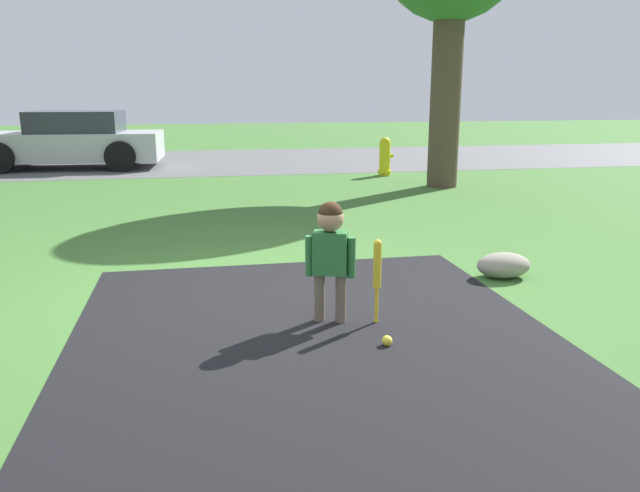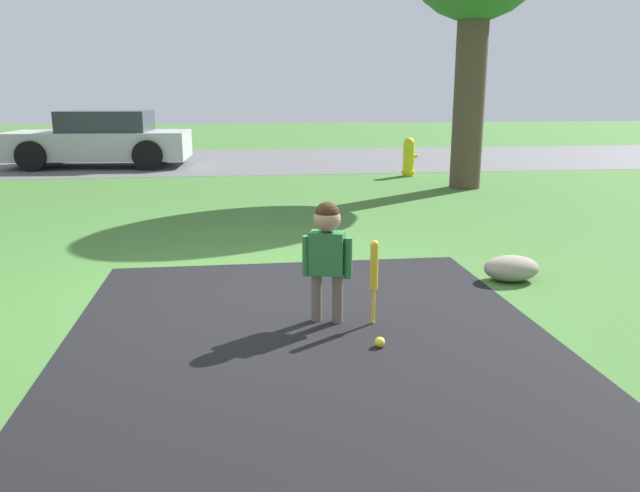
# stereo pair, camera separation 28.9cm
# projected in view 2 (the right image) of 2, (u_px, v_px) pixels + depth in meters

# --- Properties ---
(ground_plane) EXTENTS (60.00, 60.00, 0.00)m
(ground_plane) POSITION_uv_depth(u_px,v_px,m) (241.00, 296.00, 5.33)
(ground_plane) COLOR #3D6B2D
(driveway_strip) EXTENTS (3.44, 7.00, 0.01)m
(driveway_strip) POSITION_uv_depth(u_px,v_px,m) (346.00, 456.00, 2.98)
(driveway_strip) COLOR black
(driveway_strip) RESTS_ON ground
(street_strip) EXTENTS (40.00, 6.00, 0.01)m
(street_strip) POSITION_uv_depth(u_px,v_px,m) (237.00, 160.00, 15.79)
(street_strip) COLOR #59595B
(street_strip) RESTS_ON ground
(child) EXTENTS (0.36, 0.22, 0.92)m
(child) POSITION_uv_depth(u_px,v_px,m) (327.00, 245.00, 4.59)
(child) COLOR #6B5B4C
(child) RESTS_ON ground
(baseball_bat) EXTENTS (0.06, 0.06, 0.65)m
(baseball_bat) POSITION_uv_depth(u_px,v_px,m) (374.00, 270.00, 4.58)
(baseball_bat) COLOR yellow
(baseball_bat) RESTS_ON ground
(sports_ball) EXTENTS (0.07, 0.07, 0.07)m
(sports_ball) POSITION_uv_depth(u_px,v_px,m) (380.00, 342.00, 4.25)
(sports_ball) COLOR yellow
(sports_ball) RESTS_ON ground
(fire_hydrant) EXTENTS (0.32, 0.29, 0.79)m
(fire_hydrant) POSITION_uv_depth(u_px,v_px,m) (409.00, 157.00, 12.81)
(fire_hydrant) COLOR yellow
(fire_hydrant) RESTS_ON ground
(parked_car) EXTENTS (4.13, 2.04, 1.28)m
(parked_car) POSITION_uv_depth(u_px,v_px,m) (101.00, 140.00, 14.41)
(parked_car) COLOR #B7B7BC
(parked_car) RESTS_ON ground
(edging_rock) EXTENTS (0.51, 0.35, 0.24)m
(edging_rock) POSITION_uv_depth(u_px,v_px,m) (511.00, 268.00, 5.73)
(edging_rock) COLOR gray
(edging_rock) RESTS_ON ground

